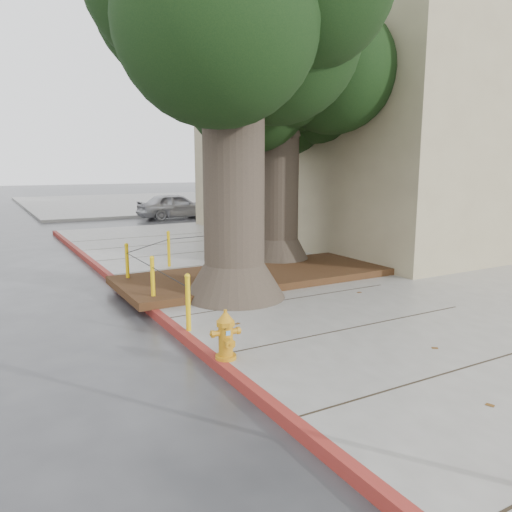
% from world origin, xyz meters
% --- Properties ---
extents(ground, '(140.00, 140.00, 0.00)m').
position_xyz_m(ground, '(0.00, 0.00, 0.00)').
color(ground, '#28282B').
rests_on(ground, ground).
extents(sidewalk_main, '(16.00, 26.00, 0.15)m').
position_xyz_m(sidewalk_main, '(6.00, 2.50, 0.07)').
color(sidewalk_main, slate).
rests_on(sidewalk_main, ground).
extents(sidewalk_far, '(16.00, 20.00, 0.15)m').
position_xyz_m(sidewalk_far, '(6.00, 30.00, 0.07)').
color(sidewalk_far, slate).
rests_on(sidewalk_far, ground).
extents(curb_red, '(0.14, 26.00, 0.16)m').
position_xyz_m(curb_red, '(-2.00, 2.50, 0.07)').
color(curb_red, maroon).
rests_on(curb_red, ground).
extents(planter_bed, '(6.40, 2.60, 0.16)m').
position_xyz_m(planter_bed, '(0.90, 3.90, 0.23)').
color(planter_bed, black).
rests_on(planter_bed, sidewalk_main).
extents(building_corner, '(12.00, 13.00, 10.00)m').
position_xyz_m(building_corner, '(10.00, 8.50, 5.00)').
color(building_corner, tan).
rests_on(building_corner, ground).
extents(building_side_white, '(10.00, 10.00, 9.00)m').
position_xyz_m(building_side_white, '(16.00, 26.00, 4.50)').
color(building_side_white, silver).
rests_on(building_side_white, ground).
extents(building_side_grey, '(12.00, 14.00, 12.00)m').
position_xyz_m(building_side_grey, '(22.00, 32.00, 6.00)').
color(building_side_grey, slate).
rests_on(building_side_grey, ground).
extents(tree_near, '(4.50, 3.80, 7.68)m').
position_xyz_m(tree_near, '(0.03, 2.82, 5.39)').
color(tree_near, '#4C3F33').
rests_on(tree_near, sidewalk_main).
extents(tree_far, '(4.50, 3.80, 7.17)m').
position_xyz_m(tree_far, '(2.64, 5.32, 5.02)').
color(tree_far, '#4C3F33').
rests_on(tree_far, sidewalk_main).
extents(bollard_ring, '(3.79, 5.39, 0.95)m').
position_xyz_m(bollard_ring, '(-0.87, 4.38, 0.66)').
color(bollard_ring, '#E8B80C').
rests_on(bollard_ring, sidewalk_main).
extents(fire_hydrant, '(0.37, 0.34, 0.70)m').
position_xyz_m(fire_hydrant, '(-1.90, -0.17, 0.49)').
color(fire_hydrant, orange).
rests_on(fire_hydrant, sidewalk_main).
extents(car_silver, '(3.98, 1.71, 1.34)m').
position_xyz_m(car_silver, '(4.44, 18.82, 0.67)').
color(car_silver, '#A3A3A8').
rests_on(car_silver, ground).
extents(car_red, '(4.14, 1.85, 1.32)m').
position_xyz_m(car_red, '(12.27, 17.29, 0.66)').
color(car_red, maroon).
rests_on(car_red, ground).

